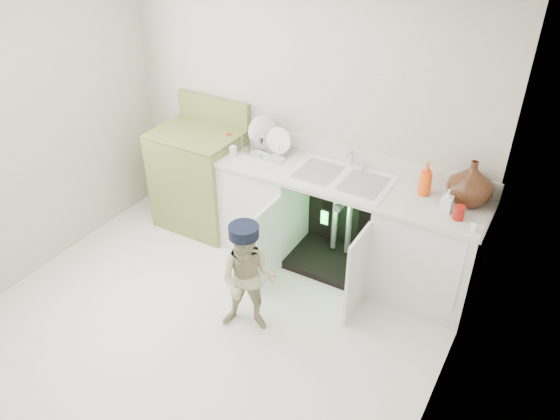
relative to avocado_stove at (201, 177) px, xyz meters
The scene contains 5 objects.
ground 1.58m from the avocado_stove, 52.28° to the right, with size 3.50×3.50×0.00m, color silver.
room_shell 1.67m from the avocado_stove, 52.28° to the right, with size 6.00×5.50×1.26m.
counter_run 1.50m from the avocado_stove, ahead, with size 2.44×1.02×1.26m.
avocado_stove is the anchor object (origin of this frame).
repair_worker 1.59m from the avocado_stove, 40.28° to the right, with size 0.59×0.96×0.95m.
Camera 1 is at (2.08, -2.46, 3.14)m, focal length 35.00 mm.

